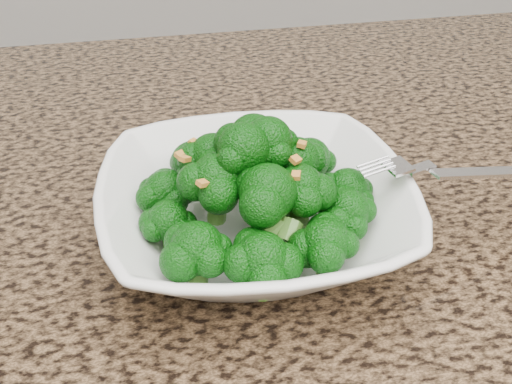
{
  "coord_description": "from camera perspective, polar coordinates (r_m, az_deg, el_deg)",
  "views": [
    {
      "loc": [
        -0.06,
        -0.1,
        1.23
      ],
      "look_at": [
        0.02,
        0.31,
        0.95
      ],
      "focal_mm": 45.0,
      "sensor_mm": 36.0,
      "label": 1
    }
  ],
  "objects": [
    {
      "name": "granite_counter",
      "position": [
        0.53,
        -2.29,
        -6.6
      ],
      "size": [
        1.64,
        1.04,
        0.03
      ],
      "primitive_type": "cube",
      "color": "brown",
      "rests_on": "cabinet"
    },
    {
      "name": "broccoli_pile",
      "position": [
        0.48,
        0.0,
        4.74
      ],
      "size": [
        0.22,
        0.22,
        0.07
      ],
      "primitive_type": null,
      "color": "#0A4E08",
      "rests_on": "bowl"
    },
    {
      "name": "garlic_topping",
      "position": [
        0.46,
        0.0,
        9.03
      ],
      "size": [
        0.13,
        0.13,
        0.01
      ],
      "primitive_type": null,
      "color": "gold",
      "rests_on": "broccoli_pile"
    },
    {
      "name": "fork",
      "position": [
        0.52,
        14.82,
        2.07
      ],
      "size": [
        0.18,
        0.06,
        0.01
      ],
      "primitive_type": null,
      "rotation": [
        0.0,
        0.0,
        0.21
      ],
      "color": "silver",
      "rests_on": "bowl"
    },
    {
      "name": "bowl",
      "position": [
        0.51,
        0.0,
        -1.82
      ],
      "size": [
        0.26,
        0.26,
        0.06
      ],
      "primitive_type": "imported",
      "rotation": [
        0.0,
        0.0,
        -0.04
      ],
      "color": "white",
      "rests_on": "granite_counter"
    }
  ]
}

